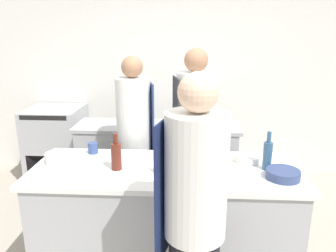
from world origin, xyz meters
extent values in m
cube|color=silver|center=(0.00, 2.13, 1.40)|extent=(8.00, 0.06, 2.80)
cube|color=#A8AAAF|center=(0.00, 0.00, 0.43)|extent=(2.06, 0.78, 0.87)
cube|color=white|center=(0.00, 0.00, 0.89)|extent=(2.15, 0.81, 0.04)
cube|color=#A8AAAF|center=(-0.18, 1.27, 0.43)|extent=(1.85, 0.55, 0.87)
cube|color=#A8AAAF|center=(-0.18, 1.27, 0.89)|extent=(1.93, 0.57, 0.04)
cube|color=#A8AAAF|center=(-1.60, 1.72, 0.49)|extent=(0.70, 0.72, 0.98)
cube|color=black|center=(-1.60, 1.37, 0.27)|extent=(0.56, 0.01, 0.34)
cube|color=black|center=(-1.60, 1.37, 0.94)|extent=(0.60, 0.01, 0.06)
cylinder|color=silver|center=(0.22, -0.74, 1.18)|extent=(0.36, 0.36, 0.73)
cube|color=#19234C|center=(0.04, -0.69, 1.08)|extent=(0.10, 0.33, 0.85)
sphere|color=beige|center=(0.22, -0.74, 1.66)|extent=(0.22, 0.22, 0.22)
cylinder|color=black|center=(-0.37, 0.73, 0.40)|extent=(0.29, 0.29, 0.80)
cylinder|color=silver|center=(-0.37, 0.73, 1.17)|extent=(0.35, 0.35, 0.73)
cube|color=navy|center=(-0.20, 0.77, 1.06)|extent=(0.10, 0.32, 0.84)
sphere|color=#9E7051|center=(-0.37, 0.73, 1.64)|extent=(0.21, 0.21, 0.21)
cylinder|color=black|center=(0.25, 0.72, 0.42)|extent=(0.32, 0.32, 0.84)
cylinder|color=white|center=(0.25, 0.72, 1.21)|extent=(0.37, 0.37, 0.75)
cube|color=#2D2D33|center=(0.06, 0.69, 1.11)|extent=(0.08, 0.35, 0.87)
sphere|color=#9E7051|center=(0.25, 0.72, 1.70)|extent=(0.23, 0.23, 0.23)
cylinder|color=#5B2319|center=(-0.39, -0.05, 1.02)|extent=(0.08, 0.08, 0.22)
cylinder|color=#5B2319|center=(-0.39, -0.05, 1.17)|extent=(0.04, 0.04, 0.08)
cylinder|color=#2D5175|center=(0.80, 0.02, 1.02)|extent=(0.07, 0.07, 0.23)
cylinder|color=#2D5175|center=(0.80, 0.02, 1.18)|extent=(0.03, 0.03, 0.09)
cylinder|color=#B2A84C|center=(-0.02, -0.13, 1.00)|extent=(0.06, 0.06, 0.17)
cylinder|color=#B2A84C|center=(-0.02, -0.13, 1.12)|extent=(0.03, 0.03, 0.07)
cylinder|color=white|center=(-0.91, 0.07, 0.95)|extent=(0.20, 0.20, 0.08)
cylinder|color=navy|center=(0.88, -0.15, 0.94)|extent=(0.25, 0.25, 0.07)
cylinder|color=white|center=(0.68, 0.18, 0.93)|extent=(0.21, 0.21, 0.05)
cylinder|color=#33477F|center=(-0.67, 0.30, 0.96)|extent=(0.09, 0.09, 0.10)
cube|color=tan|center=(0.33, 0.11, 0.92)|extent=(0.34, 0.20, 0.01)
camera|label=1|loc=(0.16, -2.43, 1.96)|focal=35.00mm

